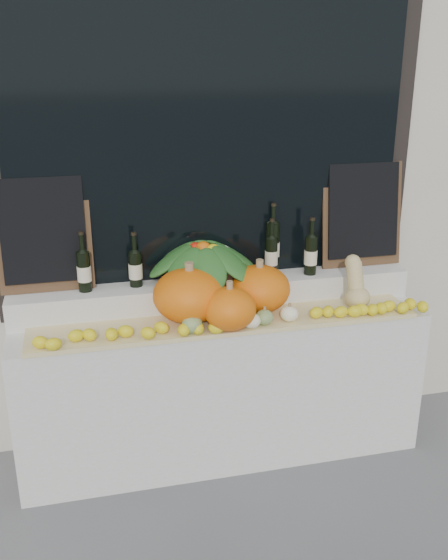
% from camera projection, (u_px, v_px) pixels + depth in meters
% --- Properties ---
extents(storefront_facade, '(7.00, 0.94, 4.50)m').
position_uv_depth(storefront_facade, '(192.00, 55.00, 3.67)').
color(storefront_facade, beige).
rests_on(storefront_facade, ground).
extents(display_sill, '(2.30, 0.55, 0.88)m').
position_uv_depth(display_sill, '(221.00, 385.00, 3.64)').
color(display_sill, silver).
rests_on(display_sill, ground).
extents(rear_tier, '(2.30, 0.25, 0.16)m').
position_uv_depth(rear_tier, '(215.00, 293.00, 3.60)').
color(rear_tier, silver).
rests_on(rear_tier, display_sill).
extents(straw_bedding, '(2.10, 0.32, 0.02)m').
position_uv_depth(straw_bedding, '(226.00, 323.00, 3.37)').
color(straw_bedding, tan).
rests_on(straw_bedding, display_sill).
extents(pumpkin_left, '(0.47, 0.47, 0.29)m').
position_uv_depth(pumpkin_left, '(190.00, 295.00, 3.32)').
color(pumpkin_left, orange).
rests_on(pumpkin_left, straw_bedding).
extents(pumpkin_right, '(0.44, 0.44, 0.26)m').
position_uv_depth(pumpkin_right, '(259.00, 289.00, 3.45)').
color(pumpkin_right, orange).
rests_on(pumpkin_right, straw_bedding).
extents(pumpkin_center, '(0.31, 0.31, 0.23)m').
position_uv_depth(pumpkin_center, '(230.00, 309.00, 3.23)').
color(pumpkin_center, orange).
rests_on(pumpkin_center, straw_bedding).
extents(butternut_squash, '(0.14, 0.21, 0.29)m').
position_uv_depth(butternut_squash, '(356.00, 286.00, 3.51)').
color(butternut_squash, tan).
rests_on(butternut_squash, straw_bedding).
extents(decorative_gourds, '(0.64, 0.15, 0.16)m').
position_uv_depth(decorative_gourds, '(239.00, 318.00, 3.26)').
color(decorative_gourds, '#2A5E1C').
rests_on(decorative_gourds, straw_bedding).
extents(lemon_heap, '(2.20, 0.16, 0.06)m').
position_uv_depth(lemon_heap, '(231.00, 323.00, 3.25)').
color(lemon_heap, yellow).
rests_on(lemon_heap, straw_bedding).
extents(produce_bowl, '(0.66, 0.66, 0.25)m').
position_uv_depth(produce_bowl, '(203.00, 262.00, 3.50)').
color(produce_bowl, black).
rests_on(produce_bowl, rear_tier).
extents(wine_bottle_far_left, '(0.08, 0.08, 0.34)m').
position_uv_depth(wine_bottle_far_left, '(84.00, 271.00, 3.37)').
color(wine_bottle_far_left, black).
rests_on(wine_bottle_far_left, rear_tier).
extents(wine_bottle_near_left, '(0.08, 0.08, 0.31)m').
position_uv_depth(wine_bottle_near_left, '(135.00, 268.00, 3.44)').
color(wine_bottle_near_left, black).
rests_on(wine_bottle_near_left, rear_tier).
extents(wine_bottle_tall, '(0.08, 0.08, 0.41)m').
position_uv_depth(wine_bottle_tall, '(272.00, 247.00, 3.65)').
color(wine_bottle_tall, black).
rests_on(wine_bottle_tall, rear_tier).
extents(wine_bottle_near_right, '(0.08, 0.08, 0.33)m').
position_uv_depth(wine_bottle_near_right, '(271.00, 255.00, 3.63)').
color(wine_bottle_near_right, black).
rests_on(wine_bottle_near_right, rear_tier).
extents(wine_bottle_far_right, '(0.08, 0.08, 0.34)m').
position_uv_depth(wine_bottle_far_right, '(311.00, 255.00, 3.62)').
color(wine_bottle_far_right, black).
rests_on(wine_bottle_far_right, rear_tier).
extents(chalkboard_left, '(0.50, 0.11, 0.62)m').
position_uv_depth(chalkboard_left, '(43.00, 233.00, 3.31)').
color(chalkboard_left, '#4C331E').
rests_on(chalkboard_left, rear_tier).
extents(chalkboard_right, '(0.50, 0.11, 0.62)m').
position_uv_depth(chalkboard_right, '(363.00, 213.00, 3.71)').
color(chalkboard_right, '#4C331E').
rests_on(chalkboard_right, rear_tier).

